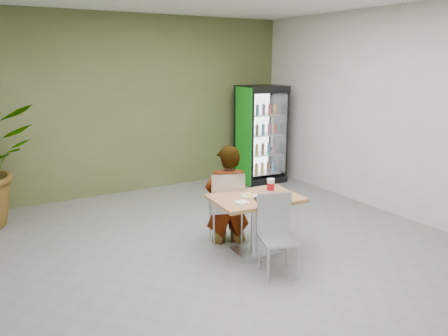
{
  "coord_description": "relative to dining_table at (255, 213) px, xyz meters",
  "views": [
    {
      "loc": [
        -2.7,
        -4.17,
        2.38
      ],
      "look_at": [
        0.15,
        0.66,
        1.0
      ],
      "focal_mm": 35.0,
      "sensor_mm": 36.0,
      "label": 1
    }
  ],
  "objects": [
    {
      "name": "seated_woman",
      "position": [
        -0.1,
        0.51,
        -0.03
      ],
      "size": [
        0.7,
        0.57,
        1.62
      ],
      "primitive_type": "imported",
      "rotation": [
        0.0,
        0.0,
        2.78
      ],
      "color": "black",
      "rests_on": "ground"
    },
    {
      "name": "ground",
      "position": [
        -0.25,
        -0.06,
        -0.54
      ],
      "size": [
        7.0,
        7.0,
        0.0
      ],
      "primitive_type": "plane",
      "color": "slate",
      "rests_on": "ground"
    },
    {
      "name": "chair_near",
      "position": [
        -0.08,
        -0.53,
        0.0
      ],
      "size": [
        0.52,
        0.52,
        0.92
      ],
      "rotation": [
        0.0,
        0.0,
        -0.32
      ],
      "color": "#B9BCBE",
      "rests_on": "ground"
    },
    {
      "name": "dining_table",
      "position": [
        0.0,
        0.0,
        0.0
      ],
      "size": [
        1.12,
        0.83,
        0.75
      ],
      "rotation": [
        0.0,
        0.0,
        -0.07
      ],
      "color": "#AA7149",
      "rests_on": "ground"
    },
    {
      "name": "chair_far",
      "position": [
        -0.14,
        0.46,
        0.03
      ],
      "size": [
        0.56,
        0.56,
        0.98
      ],
      "rotation": [
        0.0,
        0.0,
        2.78
      ],
      "color": "#B9BCBE",
      "rests_on": "ground"
    },
    {
      "name": "pizza_plate",
      "position": [
        -0.04,
        0.07,
        0.23
      ],
      "size": [
        0.29,
        0.26,
        0.03
      ],
      "color": "white",
      "rests_on": "dining_table"
    },
    {
      "name": "cafeteria_tray",
      "position": [
        0.07,
        -0.25,
        0.22
      ],
      "size": [
        0.46,
        0.4,
        0.02
      ],
      "primitive_type": "cube",
      "rotation": [
        0.0,
        0.0,
        -0.34
      ],
      "color": "black",
      "rests_on": "dining_table"
    },
    {
      "name": "beverage_fridge",
      "position": [
        2.06,
        2.79,
        0.42
      ],
      "size": [
        0.93,
        0.74,
        1.91
      ],
      "rotation": [
        0.0,
        0.0,
        -0.09
      ],
      "color": "black",
      "rests_on": "ground"
    },
    {
      "name": "room_envelope",
      "position": [
        -0.25,
        -0.06,
        1.06
      ],
      "size": [
        6.0,
        7.0,
        3.2
      ],
      "primitive_type": null,
      "color": "silver",
      "rests_on": "ground"
    },
    {
      "name": "napkin_stack",
      "position": [
        -0.28,
        -0.12,
        0.22
      ],
      "size": [
        0.15,
        0.15,
        0.02
      ],
      "primitive_type": "cube",
      "rotation": [
        0.0,
        0.0,
        0.12
      ],
      "color": "white",
      "rests_on": "dining_table"
    },
    {
      "name": "soda_cup",
      "position": [
        0.27,
        0.06,
        0.3
      ],
      "size": [
        0.1,
        0.1,
        0.18
      ],
      "color": "white",
      "rests_on": "dining_table"
    }
  ]
}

